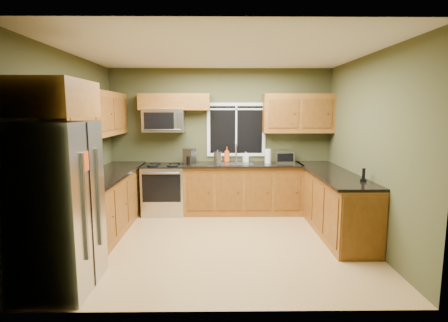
{
  "coord_description": "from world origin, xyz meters",
  "views": [
    {
      "loc": [
        -0.01,
        -4.91,
        1.9
      ],
      "look_at": [
        0.05,
        0.35,
        1.15
      ],
      "focal_mm": 28.0,
      "sensor_mm": 36.0,
      "label": 1
    }
  ],
  "objects_px": {
    "kettle": "(218,157)",
    "soap_bottle_a": "(227,155)",
    "coffee_maker": "(190,157)",
    "cordless_phone": "(363,177)",
    "range": "(164,189)",
    "toaster_oven": "(284,157)",
    "microwave": "(164,121)",
    "soap_bottle_c": "(218,158)",
    "refrigerator": "(57,207)",
    "paper_towel_roll": "(268,156)",
    "soap_bottle_b": "(246,157)"
  },
  "relations": [
    {
      "from": "kettle",
      "to": "soap_bottle_a",
      "type": "distance_m",
      "value": 0.22
    },
    {
      "from": "coffee_maker",
      "to": "cordless_phone",
      "type": "height_order",
      "value": "coffee_maker"
    },
    {
      "from": "range",
      "to": "toaster_oven",
      "type": "distance_m",
      "value": 2.33
    },
    {
      "from": "microwave",
      "to": "kettle",
      "type": "bearing_deg",
      "value": -4.38
    },
    {
      "from": "range",
      "to": "soap_bottle_c",
      "type": "relative_size",
      "value": 5.27
    },
    {
      "from": "refrigerator",
      "to": "coffee_maker",
      "type": "distance_m",
      "value": 2.98
    },
    {
      "from": "kettle",
      "to": "paper_towel_roll",
      "type": "distance_m",
      "value": 0.94
    },
    {
      "from": "coffee_maker",
      "to": "cordless_phone",
      "type": "bearing_deg",
      "value": -32.69
    },
    {
      "from": "refrigerator",
      "to": "range",
      "type": "xyz_separation_m",
      "value": [
        0.69,
        2.77,
        -0.43
      ]
    },
    {
      "from": "cordless_phone",
      "to": "soap_bottle_c",
      "type": "bearing_deg",
      "value": 137.85
    },
    {
      "from": "soap_bottle_a",
      "to": "soap_bottle_c",
      "type": "bearing_deg",
      "value": -167.41
    },
    {
      "from": "soap_bottle_c",
      "to": "cordless_phone",
      "type": "relative_size",
      "value": 0.97
    },
    {
      "from": "range",
      "to": "soap_bottle_c",
      "type": "xyz_separation_m",
      "value": [
        1.01,
        0.16,
        0.56
      ]
    },
    {
      "from": "microwave",
      "to": "soap_bottle_a",
      "type": "distance_m",
      "value": 1.34
    },
    {
      "from": "soap_bottle_c",
      "to": "refrigerator",
      "type": "bearing_deg",
      "value": -120.04
    },
    {
      "from": "range",
      "to": "paper_towel_roll",
      "type": "bearing_deg",
      "value": 1.89
    },
    {
      "from": "kettle",
      "to": "soap_bottle_c",
      "type": "height_order",
      "value": "kettle"
    },
    {
      "from": "microwave",
      "to": "paper_towel_roll",
      "type": "distance_m",
      "value": 2.04
    },
    {
      "from": "range",
      "to": "paper_towel_roll",
      "type": "height_order",
      "value": "paper_towel_roll"
    },
    {
      "from": "paper_towel_roll",
      "to": "soap_bottle_b",
      "type": "relative_size",
      "value": 1.54
    },
    {
      "from": "kettle",
      "to": "cordless_phone",
      "type": "distance_m",
      "value": 2.66
    },
    {
      "from": "paper_towel_roll",
      "to": "soap_bottle_a",
      "type": "xyz_separation_m",
      "value": [
        -0.76,
        0.13,
        0.01
      ]
    },
    {
      "from": "range",
      "to": "soap_bottle_b",
      "type": "relative_size",
      "value": 4.99
    },
    {
      "from": "refrigerator",
      "to": "soap_bottle_a",
      "type": "relative_size",
      "value": 6.27
    },
    {
      "from": "microwave",
      "to": "cordless_phone",
      "type": "xyz_separation_m",
      "value": [
        3.02,
        -1.8,
        -0.73
      ]
    },
    {
      "from": "toaster_oven",
      "to": "kettle",
      "type": "relative_size",
      "value": 1.45
    },
    {
      "from": "microwave",
      "to": "range",
      "type": "bearing_deg",
      "value": -89.98
    },
    {
      "from": "soap_bottle_b",
      "to": "range",
      "type": "bearing_deg",
      "value": -171.44
    },
    {
      "from": "soap_bottle_b",
      "to": "kettle",
      "type": "bearing_deg",
      "value": -162.33
    },
    {
      "from": "coffee_maker",
      "to": "kettle",
      "type": "xyz_separation_m",
      "value": [
        0.51,
        0.09,
        -0.02
      ]
    },
    {
      "from": "kettle",
      "to": "paper_towel_roll",
      "type": "xyz_separation_m",
      "value": [
        0.94,
        0.0,
        0.01
      ]
    },
    {
      "from": "refrigerator",
      "to": "soap_bottle_c",
      "type": "relative_size",
      "value": 10.12
    },
    {
      "from": "kettle",
      "to": "paper_towel_roll",
      "type": "height_order",
      "value": "paper_towel_roll"
    },
    {
      "from": "toaster_oven",
      "to": "kettle",
      "type": "bearing_deg",
      "value": -176.02
    },
    {
      "from": "refrigerator",
      "to": "kettle",
      "type": "distance_m",
      "value": 3.3
    },
    {
      "from": "refrigerator",
      "to": "cordless_phone",
      "type": "xyz_separation_m",
      "value": [
        3.71,
        1.11,
        0.1
      ]
    },
    {
      "from": "microwave",
      "to": "toaster_oven",
      "type": "xyz_separation_m",
      "value": [
        2.25,
        0.01,
        -0.68
      ]
    },
    {
      "from": "microwave",
      "to": "soap_bottle_c",
      "type": "bearing_deg",
      "value": 1.44
    },
    {
      "from": "range",
      "to": "microwave",
      "type": "bearing_deg",
      "value": 90.02
    },
    {
      "from": "toaster_oven",
      "to": "soap_bottle_a",
      "type": "distance_m",
      "value": 1.08
    },
    {
      "from": "paper_towel_roll",
      "to": "soap_bottle_a",
      "type": "distance_m",
      "value": 0.77
    },
    {
      "from": "soap_bottle_a",
      "to": "toaster_oven",
      "type": "bearing_deg",
      "value": -2.69
    },
    {
      "from": "soap_bottle_b",
      "to": "cordless_phone",
      "type": "relative_size",
      "value": 1.02
    },
    {
      "from": "soap_bottle_b",
      "to": "soap_bottle_a",
      "type": "bearing_deg",
      "value": -174.86
    },
    {
      "from": "coffee_maker",
      "to": "soap_bottle_b",
      "type": "xyz_separation_m",
      "value": [
        1.05,
        0.26,
        -0.04
      ]
    },
    {
      "from": "toaster_oven",
      "to": "range",
      "type": "bearing_deg",
      "value": -176.26
    },
    {
      "from": "paper_towel_roll",
      "to": "cordless_phone",
      "type": "xyz_separation_m",
      "value": [
        1.09,
        -1.73,
        -0.08
      ]
    },
    {
      "from": "toaster_oven",
      "to": "soap_bottle_c",
      "type": "relative_size",
      "value": 2.12
    },
    {
      "from": "soap_bottle_a",
      "to": "soap_bottle_b",
      "type": "height_order",
      "value": "soap_bottle_a"
    },
    {
      "from": "paper_towel_roll",
      "to": "soap_bottle_c",
      "type": "relative_size",
      "value": 1.63
    }
  ]
}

